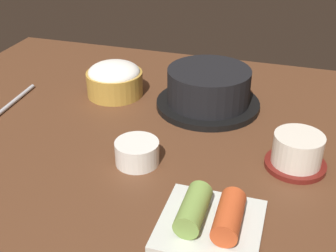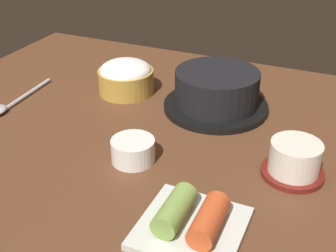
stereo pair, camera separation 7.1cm
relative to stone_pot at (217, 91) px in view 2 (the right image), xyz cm
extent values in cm
cube|color=#56331E|center=(-5.45, -12.33, -4.70)|extent=(100.00, 76.00, 2.00)
cylinder|color=black|center=(0.00, 0.00, -3.12)|extent=(19.48, 19.48, 1.16)
cylinder|color=black|center=(0.00, 0.00, 0.65)|extent=(15.41, 15.41, 6.39)
cylinder|color=#D15619|center=(0.00, 0.00, 3.54)|extent=(13.56, 13.56, 0.60)
cylinder|color=#B78C38|center=(-18.90, -0.18, -1.34)|extent=(11.09, 11.09, 4.73)
ellipsoid|color=white|center=(-18.90, -0.18, 1.03)|extent=(10.20, 10.20, 3.88)
cylinder|color=maroon|center=(16.97, -15.39, -3.30)|extent=(9.20, 9.20, 0.80)
cylinder|color=silver|center=(16.97, -15.39, -0.58)|extent=(7.39, 7.39, 4.64)
cylinder|color=#C6D18C|center=(16.97, -15.39, 1.44)|extent=(6.28, 6.28, 0.40)
cylinder|color=white|center=(-6.15, -21.41, -1.90)|extent=(6.74, 6.74, 3.61)
cylinder|color=#B73323|center=(-6.15, -21.41, -0.40)|extent=(5.53, 5.53, 0.50)
cube|color=silver|center=(7.66, -32.38, -3.20)|extent=(12.63, 12.63, 1.00)
cylinder|color=#7A9E47|center=(5.44, -32.38, -1.08)|extent=(3.26, 7.59, 3.25)
cylinder|color=#C64C23|center=(9.87, -32.38, -1.08)|extent=(3.37, 7.63, 3.25)
cylinder|color=#B7B7BC|center=(-35.93, -10.39, -3.30)|extent=(1.65, 15.84, 0.80)
camera|label=1|loc=(14.90, -73.41, 34.82)|focal=47.16mm
camera|label=2|loc=(21.57, -70.91, 34.82)|focal=47.16mm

